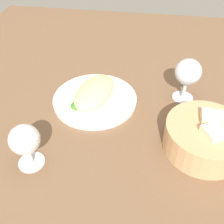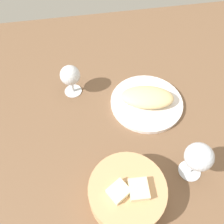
% 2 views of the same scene
% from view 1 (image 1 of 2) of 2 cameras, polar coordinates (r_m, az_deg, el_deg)
% --- Properties ---
extents(ground_plane, '(1.40, 1.40, 0.02)m').
position_cam_1_polar(ground_plane, '(0.79, 4.35, 0.99)').
color(ground_plane, brown).
extents(plate, '(0.25, 0.25, 0.01)m').
position_cam_1_polar(plate, '(0.79, -3.74, 2.50)').
color(plate, white).
rests_on(plate, ground_plane).
extents(omelette, '(0.19, 0.14, 0.04)m').
position_cam_1_polar(omelette, '(0.77, -3.84, 4.13)').
color(omelette, beige).
rests_on(omelette, plate).
extents(lettuce_garnish, '(0.04, 0.04, 0.01)m').
position_cam_1_polar(lettuce_garnish, '(0.76, -7.30, 1.74)').
color(lettuce_garnish, '#41872B').
rests_on(lettuce_garnish, plate).
extents(bread_basket, '(0.19, 0.19, 0.09)m').
position_cam_1_polar(bread_basket, '(0.68, 19.41, -5.04)').
color(bread_basket, tan).
rests_on(bread_basket, ground_plane).
extents(wine_glass_near, '(0.07, 0.07, 0.11)m').
position_cam_1_polar(wine_glass_near, '(0.61, -18.20, -5.98)').
color(wine_glass_near, silver).
rests_on(wine_glass_near, ground_plane).
extents(wine_glass_far, '(0.07, 0.07, 0.13)m').
position_cam_1_polar(wine_glass_far, '(0.78, 15.99, 7.97)').
color(wine_glass_far, silver).
rests_on(wine_glass_far, ground_plane).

